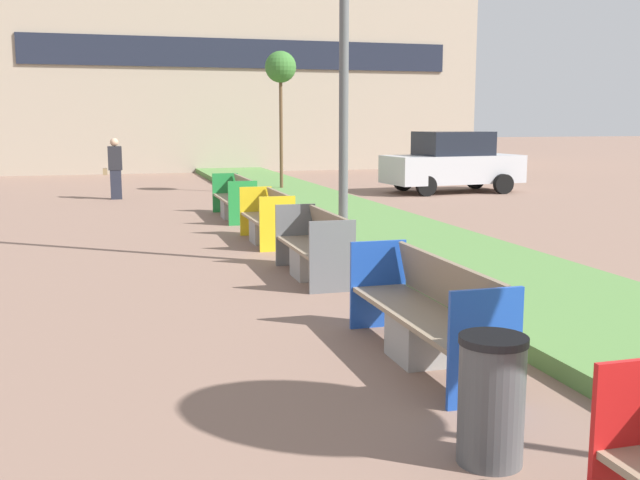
% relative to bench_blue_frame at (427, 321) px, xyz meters
% --- Properties ---
extents(planter_grass_strip, '(2.80, 120.00, 0.18)m').
position_rel_bench_blue_frame_xyz_m(planter_grass_strip, '(2.26, 4.08, -0.29)').
color(planter_grass_strip, '#568442').
rests_on(planter_grass_strip, ground).
extents(building_backdrop, '(21.52, 8.21, 9.03)m').
position_rel_bench_blue_frame_xyz_m(building_backdrop, '(3.06, 29.83, 4.14)').
color(building_backdrop, tan).
rests_on(building_backdrop, ground).
extents(bench_blue_frame, '(0.65, 2.40, 0.94)m').
position_rel_bench_blue_frame_xyz_m(bench_blue_frame, '(0.00, 0.00, 0.00)').
color(bench_blue_frame, '#9E9B96').
rests_on(bench_blue_frame, ground).
extents(bench_grey_frame, '(0.65, 1.99, 0.94)m').
position_rel_bench_blue_frame_xyz_m(bench_grey_frame, '(-0.01, 3.84, -0.01)').
color(bench_grey_frame, '#9E9B96').
rests_on(bench_grey_frame, ground).
extents(bench_yellow_frame, '(0.65, 1.93, 0.94)m').
position_rel_bench_blue_frame_xyz_m(bench_yellow_frame, '(-0.01, 7.01, -0.01)').
color(bench_yellow_frame, '#9E9B96').
rests_on(bench_yellow_frame, ground).
extents(bench_green_frame, '(0.65, 2.45, 0.94)m').
position_rel_bench_blue_frame_xyz_m(bench_green_frame, '(0.00, 10.58, 0.00)').
color(bench_green_frame, '#9E9B96').
rests_on(bench_green_frame, ground).
extents(litter_bin, '(0.44, 0.44, 0.85)m').
position_rel_bench_blue_frame_xyz_m(litter_bin, '(-0.47, -2.06, 0.05)').
color(litter_bin, '#4C4F51').
rests_on(litter_bin, ground).
extents(sapling_tree_far, '(0.93, 0.93, 4.22)m').
position_rel_bench_blue_frame_xyz_m(sapling_tree_far, '(2.30, 15.90, 3.30)').
color(sapling_tree_far, brown).
rests_on(sapling_tree_far, ground).
extents(pedestrian_walking, '(0.53, 0.24, 1.71)m').
position_rel_bench_blue_frame_xyz_m(pedestrian_walking, '(-2.55, 15.60, 0.49)').
color(pedestrian_walking, '#232633').
rests_on(pedestrian_walking, ground).
extents(parked_car_distant, '(4.35, 2.14, 1.86)m').
position_rel_bench_blue_frame_xyz_m(parked_car_distant, '(7.46, 14.86, 0.54)').
color(parked_car_distant, '#B7BABF').
rests_on(parked_car_distant, ground).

